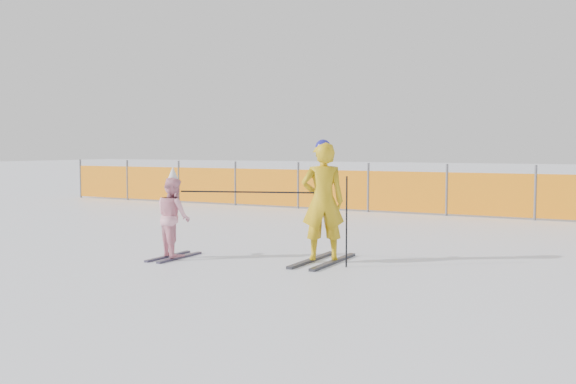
% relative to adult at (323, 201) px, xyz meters
% --- Properties ---
extents(ground, '(120.00, 120.00, 0.00)m').
position_rel_adult_xyz_m(ground, '(-0.52, -0.59, -0.88)').
color(ground, white).
rests_on(ground, ground).
extents(adult, '(0.73, 1.44, 1.76)m').
position_rel_adult_xyz_m(adult, '(0.00, 0.00, 0.00)').
color(adult, black).
rests_on(adult, ground).
extents(child, '(0.72, 1.01, 1.37)m').
position_rel_adult_xyz_m(child, '(-2.11, -0.71, -0.25)').
color(child, black).
rests_on(child, ground).
extents(ski_poles, '(2.46, 0.66, 1.25)m').
position_rel_adult_xyz_m(ski_poles, '(-0.47, -0.30, -0.02)').
color(ski_poles, black).
rests_on(ski_poles, ground).
extents(safety_fence, '(15.18, 0.06, 1.25)m').
position_rel_adult_xyz_m(safety_fence, '(-4.46, 7.05, -0.32)').
color(safety_fence, '#595960').
rests_on(safety_fence, ground).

